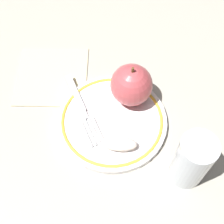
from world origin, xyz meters
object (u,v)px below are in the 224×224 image
at_px(plate, 112,119).
at_px(fork, 81,106).
at_px(apple_slice_front, 119,144).
at_px(drinking_glass, 192,161).
at_px(apple_red_whole, 131,85).
at_px(napkin_folded, 52,75).

relative_size(plate, fork, 1.26).
height_order(apple_slice_front, fork, apple_slice_front).
bearing_deg(fork, drinking_glass, 32.70).
relative_size(apple_red_whole, apple_slice_front, 1.39).
xyz_separation_m(apple_slice_front, napkin_folded, (-0.18, -0.13, -0.02)).
distance_m(plate, apple_red_whole, 0.08).
bearing_deg(napkin_folded, drinking_glass, 45.44).
relative_size(apple_slice_front, drinking_glass, 0.55).
xyz_separation_m(apple_red_whole, apple_slice_front, (0.11, -0.03, -0.03)).
distance_m(apple_red_whole, napkin_folded, 0.19).
bearing_deg(fork, apple_slice_front, 17.60).
xyz_separation_m(apple_slice_front, fork, (-0.09, -0.07, -0.01)).
bearing_deg(fork, plate, 44.72).
relative_size(apple_slice_front, napkin_folded, 0.42).
height_order(plate, napkin_folded, plate).
distance_m(plate, napkin_folded, 0.17).
bearing_deg(fork, apple_red_whole, 80.23).
bearing_deg(napkin_folded, plate, 44.55).
relative_size(drinking_glass, napkin_folded, 0.76).
distance_m(plate, drinking_glass, 0.18).
height_order(apple_slice_front, napkin_folded, apple_slice_front).
height_order(fork, napkin_folded, fork).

